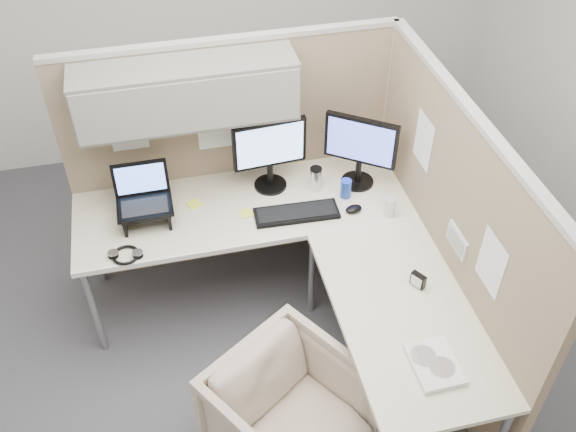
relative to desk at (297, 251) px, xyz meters
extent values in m
plane|color=#424147|center=(-0.12, -0.13, -0.69)|extent=(4.50, 4.50, 0.00)
cube|color=#957C61|center=(-0.22, 0.77, 0.11)|extent=(2.00, 0.05, 1.60)
cube|color=#A8A399|center=(-0.22, 0.77, 0.93)|extent=(2.00, 0.06, 0.03)
cube|color=slate|center=(-0.47, 0.62, 0.73)|extent=(1.20, 0.34, 0.34)
cube|color=gray|center=(-0.47, 0.45, 0.73)|extent=(1.18, 0.01, 0.30)
plane|color=white|center=(-0.82, 0.75, 0.46)|extent=(0.26, 0.00, 0.26)
plane|color=white|center=(-0.32, 0.75, 0.39)|extent=(0.26, 0.00, 0.26)
cube|color=#957C61|center=(0.78, -0.23, 0.11)|extent=(0.05, 2.00, 1.60)
cube|color=#A8A399|center=(0.78, -0.23, 0.93)|extent=(0.06, 2.00, 0.03)
cube|color=#A8A399|center=(0.78, 0.77, 0.11)|extent=(0.06, 0.06, 1.60)
cube|color=silver|center=(0.75, -0.38, 0.27)|extent=(0.02, 0.20, 0.12)
cube|color=gray|center=(0.73, -0.38, 0.27)|extent=(0.00, 0.16, 0.09)
plane|color=white|center=(0.75, 0.17, 0.51)|extent=(0.00, 0.26, 0.26)
plane|color=white|center=(0.75, -0.68, 0.41)|extent=(0.00, 0.26, 0.26)
cube|color=beige|center=(-0.22, 0.41, 0.03)|extent=(2.00, 0.68, 0.03)
cube|color=beige|center=(0.41, -0.58, 0.03)|extent=(0.68, 1.30, 0.03)
cube|color=white|center=(-0.22, 0.07, 0.03)|extent=(2.00, 0.02, 0.03)
cylinder|color=gray|center=(-1.17, 0.12, -0.34)|extent=(0.04, 0.04, 0.70)
cylinder|color=gray|center=(-1.17, 0.70, -0.34)|extent=(0.04, 0.04, 0.70)
cylinder|color=gray|center=(0.13, 0.12, -0.34)|extent=(0.04, 0.04, 0.70)
imported|color=beige|center=(-0.22, -0.77, -0.34)|extent=(0.91, 0.90, 0.70)
cylinder|color=black|center=(-0.04, 0.55, 0.05)|extent=(0.20, 0.20, 0.02)
cylinder|color=black|center=(-0.04, 0.55, 0.13)|extent=(0.04, 0.04, 0.15)
cube|color=black|center=(-0.04, 0.55, 0.36)|extent=(0.44, 0.07, 0.30)
cube|color=#89B1ED|center=(-0.03, 0.53, 0.36)|extent=(0.40, 0.03, 0.26)
cylinder|color=black|center=(0.50, 0.46, 0.05)|extent=(0.20, 0.20, 0.02)
cylinder|color=black|center=(0.50, 0.46, 0.13)|extent=(0.04, 0.04, 0.15)
cube|color=black|center=(0.50, 0.46, 0.36)|extent=(0.38, 0.29, 0.30)
cube|color=#5C6EFA|center=(0.48, 0.44, 0.36)|extent=(0.33, 0.24, 0.26)
cube|color=black|center=(-0.80, 0.39, 0.15)|extent=(0.28, 0.22, 0.01)
cube|color=black|center=(-0.92, 0.39, 0.10)|extent=(0.02, 0.20, 0.11)
cube|color=black|center=(-0.67, 0.39, 0.10)|extent=(0.02, 0.20, 0.11)
cube|color=black|center=(-0.80, 0.39, 0.16)|extent=(0.31, 0.22, 0.02)
cube|color=black|center=(-0.80, 0.52, 0.27)|extent=(0.31, 0.05, 0.20)
cube|color=#598CF2|center=(-0.80, 0.51, 0.27)|extent=(0.28, 0.04, 0.16)
cube|color=black|center=(0.06, 0.25, 0.05)|extent=(0.50, 0.19, 0.02)
ellipsoid|color=black|center=(0.39, 0.21, 0.06)|extent=(0.11, 0.09, 0.04)
cylinder|color=silver|center=(0.23, 0.46, 0.12)|extent=(0.07, 0.07, 0.15)
cylinder|color=black|center=(0.23, 0.46, 0.19)|extent=(0.07, 0.07, 0.01)
cylinder|color=silver|center=(0.59, 0.13, 0.10)|extent=(0.07, 0.07, 0.12)
cylinder|color=#1E3FA5|center=(0.38, 0.35, 0.10)|extent=(0.07, 0.07, 0.12)
cube|color=#EEFB42|center=(-0.52, 0.48, 0.05)|extent=(0.10, 0.10, 0.01)
cube|color=#EEFB42|center=(-0.23, 0.33, 0.05)|extent=(0.09, 0.09, 0.01)
torus|color=black|center=(-0.93, 0.14, 0.05)|extent=(0.18, 0.18, 0.02)
cylinder|color=black|center=(-1.00, 0.15, 0.06)|extent=(0.06, 0.06, 0.03)
cylinder|color=black|center=(-0.87, 0.12, 0.06)|extent=(0.06, 0.06, 0.03)
cube|color=white|center=(0.43, -0.92, 0.06)|extent=(0.21, 0.27, 0.03)
cylinder|color=silver|center=(0.45, -0.95, 0.07)|extent=(0.12, 0.12, 0.00)
cylinder|color=silver|center=(0.39, -0.87, 0.08)|extent=(0.12, 0.12, 0.00)
cube|color=black|center=(0.54, -0.43, 0.08)|extent=(0.07, 0.09, 0.08)
cube|color=white|center=(0.52, -0.44, 0.08)|extent=(0.04, 0.06, 0.06)
camera|label=1|loc=(-0.63, -2.45, 2.55)|focal=40.00mm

